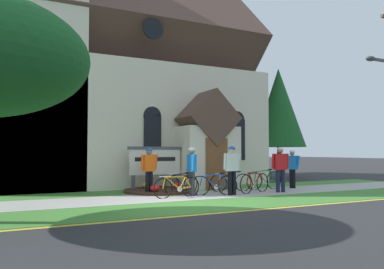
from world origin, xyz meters
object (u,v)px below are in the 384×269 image
at_px(bicycle_orange, 255,183).
at_px(cyclist_in_orange_jersey, 192,167).
at_px(roadside_conifer, 279,108).
at_px(bicycle_black, 264,180).
at_px(church_sign, 155,162).
at_px(bicycle_silver, 177,187).
at_px(cyclist_in_blue_jersey, 292,166).
at_px(cyclist_in_white_jersey, 149,167).
at_px(bicycle_blue, 231,182).
at_px(cyclist_in_red_jersey, 232,166).
at_px(bicycle_red, 182,184).
at_px(cyclist_in_yellow_jersey, 280,166).
at_px(bicycle_yellow, 214,185).

height_order(bicycle_orange, cyclist_in_orange_jersey, cyclist_in_orange_jersey).
bearing_deg(roadside_conifer, bicycle_black, -133.94).
bearing_deg(church_sign, bicycle_silver, -92.63).
relative_size(cyclist_in_blue_jersey, cyclist_in_white_jersey, 0.96).
relative_size(bicycle_black, bicycle_blue, 1.03).
xyz_separation_m(church_sign, cyclist_in_orange_jersey, (0.54, -2.21, -0.14)).
distance_m(bicycle_blue, cyclist_in_red_jersey, 1.48).
bearing_deg(roadside_conifer, cyclist_in_orange_jersey, -145.77).
bearing_deg(cyclist_in_orange_jersey, bicycle_silver, -161.67).
relative_size(bicycle_blue, bicycle_orange, 1.01).
distance_m(bicycle_orange, cyclist_in_blue_jersey, 2.60).
relative_size(bicycle_silver, bicycle_red, 1.10).
height_order(cyclist_in_blue_jersey, cyclist_in_white_jersey, cyclist_in_white_jersey).
bearing_deg(roadside_conifer, church_sign, -158.12).
height_order(bicycle_orange, cyclist_in_white_jersey, cyclist_in_white_jersey).
bearing_deg(cyclist_in_yellow_jersey, cyclist_in_red_jersey, 179.65).
height_order(church_sign, bicycle_yellow, church_sign).
height_order(bicycle_blue, cyclist_in_white_jersey, cyclist_in_white_jersey).
xyz_separation_m(bicycle_blue, cyclist_in_red_jersey, (-0.68, -1.13, 0.66)).
bearing_deg(cyclist_in_white_jersey, bicycle_yellow, -33.73).
height_order(church_sign, bicycle_black, church_sign).
relative_size(bicycle_blue, cyclist_in_white_jersey, 1.01).
height_order(bicycle_yellow, bicycle_red, bicycle_yellow).
xyz_separation_m(bicycle_blue, bicycle_silver, (-2.69, -0.88, -0.00)).
height_order(church_sign, bicycle_red, church_sign).
relative_size(bicycle_yellow, bicycle_red, 1.01).
relative_size(bicycle_blue, cyclist_in_red_jersey, 0.97).
xyz_separation_m(church_sign, roadside_conifer, (9.23, 3.71, 3.02)).
bearing_deg(cyclist_in_red_jersey, church_sign, 125.37).
bearing_deg(bicycle_orange, bicycle_yellow, 179.57).
xyz_separation_m(bicycle_blue, bicycle_yellow, (-1.23, -0.82, 0.00)).
height_order(church_sign, cyclist_in_yellow_jersey, church_sign).
height_order(bicycle_silver, bicycle_orange, bicycle_orange).
height_order(bicycle_black, bicycle_yellow, bicycle_black).
bearing_deg(cyclist_in_yellow_jersey, bicycle_blue, 142.42).
bearing_deg(cyclist_in_white_jersey, bicycle_black, -5.61).
height_order(cyclist_in_orange_jersey, cyclist_in_yellow_jersey, cyclist_in_yellow_jersey).
height_order(church_sign, bicycle_orange, church_sign).
relative_size(bicycle_black, roadside_conifer, 0.27).
relative_size(bicycle_black, cyclist_in_red_jersey, 1.00).
relative_size(cyclist_in_orange_jersey, roadside_conifer, 0.26).
relative_size(cyclist_in_red_jersey, cyclist_in_white_jersey, 1.04).
xyz_separation_m(bicycle_black, roadside_conifer, (5.03, 5.22, 3.78)).
height_order(church_sign, bicycle_blue, church_sign).
height_order(bicycle_black, bicycle_red, bicycle_black).
bearing_deg(bicycle_silver, bicycle_yellow, 2.25).
bearing_deg(bicycle_red, bicycle_blue, -0.98).
bearing_deg(bicycle_silver, church_sign, 87.37).
relative_size(cyclist_in_orange_jersey, cyclist_in_red_jersey, 0.98).
xyz_separation_m(bicycle_black, bicycle_orange, (-1.10, -0.86, -0.01)).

